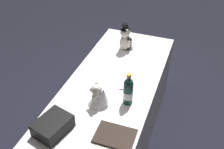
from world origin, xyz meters
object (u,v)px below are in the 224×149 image
at_px(signing_pen, 126,90).
at_px(guestbook, 115,136).
at_px(teddy_bear_groom, 125,39).
at_px(gift_case_black, 53,126).
at_px(teddy_bear_bride, 98,96).
at_px(champagne_bottle, 128,91).

bearing_deg(signing_pen, guestbook, -170.98).
xyz_separation_m(signing_pen, guestbook, (-0.52, -0.08, 0.01)).
height_order(teddy_bear_groom, gift_case_black, teddy_bear_groom).
bearing_deg(teddy_bear_bride, signing_pen, -31.60).
relative_size(teddy_bear_groom, signing_pen, 2.33).
distance_m(teddy_bear_bride, champagne_bottle, 0.25).
bearing_deg(teddy_bear_groom, signing_pen, -161.49).
bearing_deg(signing_pen, teddy_bear_groom, 18.51).
relative_size(champagne_bottle, gift_case_black, 0.97).
bearing_deg(gift_case_black, guestbook, -76.75).
xyz_separation_m(teddy_bear_bride, champagne_bottle, (0.11, -0.22, 0.03)).
relative_size(champagne_bottle, signing_pen, 2.30).
xyz_separation_m(teddy_bear_groom, signing_pen, (-0.65, -0.22, -0.12)).
distance_m(teddy_bear_groom, signing_pen, 0.70).
height_order(teddy_bear_groom, teddy_bear_bride, teddy_bear_groom).
bearing_deg(guestbook, teddy_bear_groom, 13.22).
relative_size(gift_case_black, guestbook, 1.05).
bearing_deg(champagne_bottle, gift_case_black, 138.63).
bearing_deg(champagne_bottle, guestbook, -176.72).
xyz_separation_m(champagne_bottle, signing_pen, (0.14, 0.06, -0.12)).
height_order(gift_case_black, guestbook, gift_case_black).
xyz_separation_m(teddy_bear_groom, gift_case_black, (-1.28, 0.15, -0.06)).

